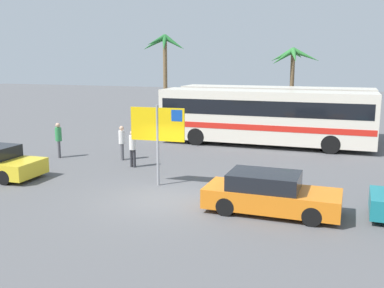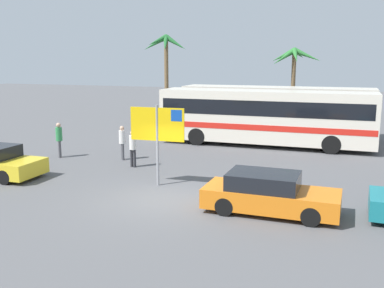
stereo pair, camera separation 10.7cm
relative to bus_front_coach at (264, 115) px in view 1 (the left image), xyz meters
name	(u,v)px [view 1 (the left image)]	position (x,y,z in m)	size (l,w,h in m)	color
ground	(163,200)	(-1.60, -11.25, -1.78)	(120.00, 120.00, 0.00)	#565659
bus_front_coach	(264,115)	(0.00, 0.00, 0.00)	(12.08, 2.46, 3.17)	silver
bus_rear_coach	(275,109)	(0.06, 3.57, 0.00)	(12.08, 2.46, 3.17)	silver
ferry_sign	(159,127)	(-2.47, -9.55, 0.54)	(2.20, 0.16, 3.20)	gray
car_orange	(270,194)	(2.18, -11.32, -1.15)	(4.36, 1.80, 1.32)	orange
pedestrian_crossing_lot	(122,140)	(-6.00, -5.96, -0.78)	(0.32, 0.32, 1.70)	#4C4C51
pedestrian_by_bus	(59,137)	(-9.27, -6.55, -0.73)	(0.32, 0.32, 1.78)	#4C4C51
pedestrian_near_sign	(133,146)	(-4.82, -7.16, -0.77)	(0.32, 0.32, 1.71)	#2D2D33
palm_tree_seaside	(292,63)	(0.40, 9.39, 2.87)	(4.00, 4.14, 5.79)	brown
palm_tree_inland	(165,51)	(-9.15, 7.36, 3.75)	(3.75, 3.84, 6.82)	brown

